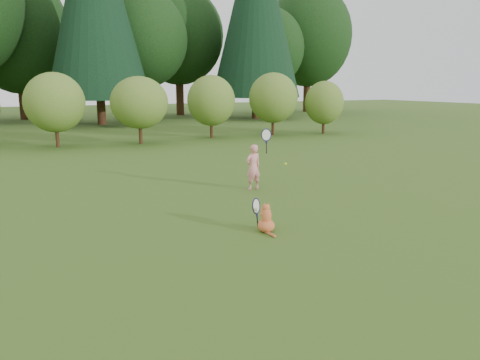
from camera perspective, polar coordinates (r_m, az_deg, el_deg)
name	(u,v)px	position (r m, az deg, el deg)	size (l,w,h in m)	color
ground	(251,231)	(7.75, 1.32, -6.28)	(100.00, 100.00, 0.00)	#2F5217
shrub_row	(101,109)	(19.85, -16.60, 8.30)	(28.00, 3.00, 2.80)	#546A21
child	(254,166)	(10.69, 1.68, 1.72)	(0.59, 0.33, 1.56)	pink
cat	(266,217)	(7.70, 3.16, -4.49)	(0.48, 0.67, 0.66)	#D35828
tennis_ball	(286,164)	(9.50, 5.57, 1.96)	(0.06, 0.06, 0.06)	#AACB17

